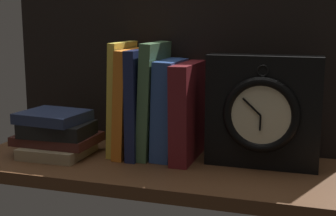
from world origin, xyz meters
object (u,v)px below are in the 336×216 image
Objects in this scene: book_orange_pandolfini at (132,102)px; book_blue_modern at (169,109)px; book_yellow_seinlanguage at (122,98)px; book_stack_side at (56,134)px; book_green_romantic at (154,100)px; book_navy_bierce at (143,102)px; book_maroon_dawkins at (188,111)px; framed_clock at (263,112)px.

book_orange_pandolfini reaches higher than book_blue_modern.
book_stack_side is at bearing -153.59° from book_yellow_seinlanguage.
book_green_romantic is (5.12, 0.00, 0.73)cm from book_orange_pandolfini.
book_green_romantic reaches higher than book_navy_bierce.
book_yellow_seinlanguage is 1.06× the size of book_navy_bierce.
book_maroon_dawkins is at bearing -0.00° from book_navy_bierce.
book_stack_side is (-17.63, -6.38, -6.90)cm from book_navy_bierce.
book_navy_bierce is 2.67cm from book_green_romantic.
book_orange_pandolfini is 1.10× the size of book_blue_modern.
book_green_romantic is (2.58, -0.00, 0.70)cm from book_navy_bierce.
framed_clock is (23.18, -1.39, -1.04)cm from book_green_romantic.
book_stack_side is at bearing -160.11° from book_navy_bierce.
book_navy_bierce is 10.35cm from book_maroon_dawkins.
book_stack_side is (-20.21, -6.38, -7.60)cm from book_green_romantic.
book_blue_modern is 19.76cm from framed_clock.
framed_clock is 44.17cm from book_stack_side.
book_green_romantic is 7.95cm from book_maroon_dawkins.
book_navy_bierce is 6.16cm from book_blue_modern.
book_yellow_seinlanguage is 1.17× the size of book_blue_modern.
book_navy_bierce is at bearing 0.00° from book_orange_pandolfini.
book_orange_pandolfini is at bearing 22.92° from book_stack_side.
book_maroon_dawkins is at bearing 0.00° from book_blue_modern.
book_yellow_seinlanguage is 10.99cm from book_blue_modern.
book_yellow_seinlanguage is 1.06× the size of book_orange_pandolfini.
framed_clock is (19.70, -1.39, 0.76)cm from book_blue_modern.
book_navy_bierce is at bearing 19.89° from book_stack_side.
book_green_romantic reaches higher than book_orange_pandolfini.
book_yellow_seinlanguage reaches higher than book_navy_bierce.
book_maroon_dawkins is (7.68, 0.00, -2.05)cm from book_green_romantic.
book_stack_side is (-15.09, -6.38, -6.88)cm from book_orange_pandolfini.
book_navy_bierce is 19.98cm from book_stack_side.
book_orange_pandolfini is 1.32× the size of book_stack_side.
book_orange_pandolfini reaches higher than book_stack_side.
book_stack_side is (-12.85, -6.38, -7.58)cm from book_yellow_seinlanguage.
book_blue_modern is (8.60, 0.00, -1.07)cm from book_orange_pandolfini.
book_green_romantic is at bearing -0.00° from book_navy_bierce.
book_orange_pandolfini is 8.67cm from book_blue_modern.
book_blue_modern is at bearing -0.00° from book_navy_bierce.
book_green_romantic reaches higher than book_maroon_dawkins.
book_yellow_seinlanguage is at bearing 177.39° from framed_clock.
book_green_romantic reaches higher than book_stack_side.
book_green_romantic reaches higher than framed_clock.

